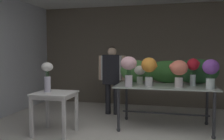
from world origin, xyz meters
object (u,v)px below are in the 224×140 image
Objects in this scene: vase_blush_stock at (129,67)px; vase_coral_dahlias at (179,70)px; vase_violet_peonies at (211,71)px; vase_white_roses_tall at (47,74)px; florist at (112,73)px; vase_sunset_freesia at (149,68)px; vase_crimson_carnations at (193,68)px; display_table_glass at (165,91)px; vase_ivory_hydrangea at (140,72)px; side_table_white at (55,98)px.

vase_coral_dahlias is at bearing 9.04° from vase_blush_stock.
vase_violet_peonies is 0.97× the size of vase_white_roses_tall.
vase_blush_stock is 1.14× the size of vase_coral_dahlias.
florist is at bearing 146.38° from vase_coral_dahlias.
vase_violet_peonies is at bearing -6.31° from vase_sunset_freesia.
vase_coral_dahlias is at bearing 15.18° from vase_white_roses_tall.
display_table_glass is at bearing -173.82° from vase_crimson_carnations.
vase_blush_stock is 1.04× the size of vase_sunset_freesia.
vase_violet_peonies is 1.02m from vase_sunset_freesia.
vase_blush_stock is 0.46m from vase_ivory_hydrangea.
florist reaches higher than vase_blush_stock.
vase_sunset_freesia is (-0.28, -0.18, 0.44)m from display_table_glass.
display_table_glass is at bearing -32.20° from florist.
display_table_glass is 3.48× the size of vase_sunset_freesia.
florist is at bearing 134.33° from vase_sunset_freesia.
vase_crimson_carnations is 0.93× the size of vase_blush_stock.
vase_violet_peonies reaches higher than vase_white_roses_tall.
side_table_white is 1.73m from vase_sunset_freesia.
vase_violet_peonies reaches higher than display_table_glass.
display_table_glass is at bearing 32.83° from vase_sunset_freesia.
side_table_white is 0.47× the size of florist.
vase_blush_stock reaches higher than vase_coral_dahlias.
vase_white_roses_tall is (-1.47, -0.87, 0.01)m from vase_ivory_hydrangea.
display_table_glass is 0.59m from vase_ivory_hydrangea.
vase_blush_stock is 1.36m from vase_violet_peonies.
vase_crimson_carnations is (2.31, 0.84, 0.50)m from side_table_white.
vase_white_roses_tall is at bearing -149.42° from vase_ivory_hydrangea.
vase_ivory_hydrangea is at bearing 162.77° from vase_violet_peonies.
vase_coral_dahlias is (2.05, 0.59, 0.48)m from side_table_white.
vase_coral_dahlias is at bearing -21.45° from vase_ivory_hydrangea.
vase_sunset_freesia is at bearing -163.06° from vase_crimson_carnations.
florist is 2.99× the size of vase_sunset_freesia.
vase_blush_stock is at bearing 20.87° from side_table_white.
vase_ivory_hydrangea is (-0.48, 0.08, 0.34)m from display_table_glass.
vase_coral_dahlias is (0.86, 0.14, -0.05)m from vase_blush_stock.
side_table_white is at bearing -0.01° from vase_white_roses_tall.
vase_coral_dahlias is at bearing 16.09° from side_table_white.
display_table_glass is at bearing 23.48° from side_table_white.
vase_violet_peonies is 1.05× the size of vase_coral_dahlias.
vase_ivory_hydrangea reaches higher than side_table_white.
vase_violet_peonies is at bearing -21.84° from display_table_glass.
vase_ivory_hydrangea reaches higher than display_table_glass.
display_table_glass is 1.16× the size of florist.
vase_crimson_carnations is at bearing 44.73° from vase_coral_dahlias.
vase_coral_dahlias is at bearing -135.27° from vase_crimson_carnations.
florist is at bearing 147.80° from display_table_glass.
display_table_glass is 2.45× the size of side_table_white.
vase_ivory_hydrangea is (-1.21, 0.37, -0.08)m from vase_violet_peonies.
vase_violet_peonies is 0.96× the size of vase_sunset_freesia.
vase_coral_dahlias is 0.91× the size of vase_sunset_freesia.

